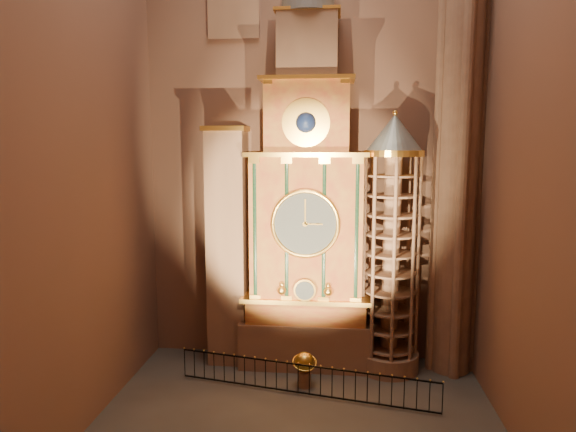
# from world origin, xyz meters

# --- Properties ---
(floor) EXTENTS (14.00, 14.00, 0.00)m
(floor) POSITION_xyz_m (0.00, 0.00, 0.00)
(floor) COLOR #383330
(floor) RESTS_ON ground
(wall_back) EXTENTS (22.00, 0.00, 22.00)m
(wall_back) POSITION_xyz_m (0.00, 6.00, 11.00)
(wall_back) COLOR brown
(wall_back) RESTS_ON floor
(wall_left) EXTENTS (0.00, 22.00, 22.00)m
(wall_left) POSITION_xyz_m (-7.00, 0.00, 11.00)
(wall_left) COLOR brown
(wall_left) RESTS_ON floor
(wall_right) EXTENTS (0.00, 22.00, 22.00)m
(wall_right) POSITION_xyz_m (7.00, 0.00, 11.00)
(wall_right) COLOR brown
(wall_right) RESTS_ON floor
(astronomical_clock) EXTENTS (5.60, 2.41, 16.70)m
(astronomical_clock) POSITION_xyz_m (0.00, 4.96, 6.68)
(astronomical_clock) COLOR #8C634C
(astronomical_clock) RESTS_ON floor
(portrait_tower) EXTENTS (1.80, 1.60, 10.20)m
(portrait_tower) POSITION_xyz_m (-3.40, 4.98, 5.15)
(portrait_tower) COLOR #8C634C
(portrait_tower) RESTS_ON floor
(stair_turret) EXTENTS (2.50, 2.50, 10.80)m
(stair_turret) POSITION_xyz_m (3.50, 4.70, 5.27)
(stair_turret) COLOR #8C634C
(stair_turret) RESTS_ON floor
(gothic_pier) EXTENTS (2.04, 2.04, 22.00)m
(gothic_pier) POSITION_xyz_m (6.10, 5.00, 11.00)
(gothic_pier) COLOR #8C634C
(gothic_pier) RESTS_ON floor
(celestial_globe) EXTENTS (1.11, 1.07, 1.40)m
(celestial_globe) POSITION_xyz_m (0.07, 2.79, 0.84)
(celestial_globe) COLOR #8C634C
(celestial_globe) RESTS_ON floor
(iron_railing) EXTENTS (9.86, 2.10, 1.18)m
(iron_railing) POSITION_xyz_m (0.09, 2.02, 0.64)
(iron_railing) COLOR black
(iron_railing) RESTS_ON floor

